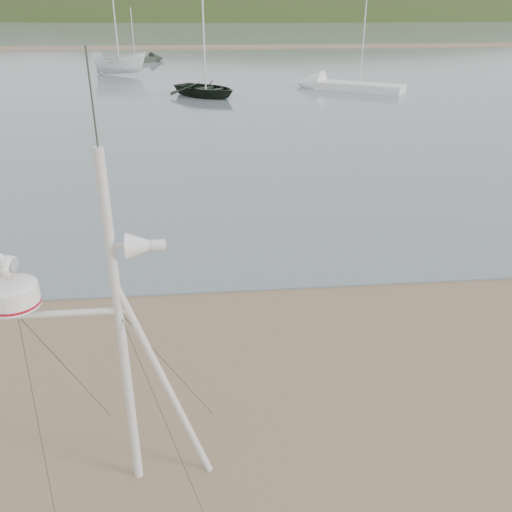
{
  "coord_description": "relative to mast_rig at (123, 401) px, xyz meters",
  "views": [
    {
      "loc": [
        1.63,
        -5.72,
        5.39
      ],
      "look_at": [
        2.29,
        1.0,
        2.22
      ],
      "focal_mm": 38.0,
      "sensor_mm": 36.0,
      "label": 1
    }
  ],
  "objects": [
    {
      "name": "hill_ridge",
      "position": [
        17.92,
        235.66,
        -20.92
      ],
      "size": [
        620.0,
        180.0,
        80.0
      ],
      "color": "#243415",
      "rests_on": "ground"
    },
    {
      "name": "sailboat_white_near",
      "position": [
        9.79,
        32.45,
        -0.92
      ],
      "size": [
        7.34,
        5.65,
        7.49
      ],
      "color": "white",
      "rests_on": "ground"
    },
    {
      "name": "mast_rig",
      "position": [
        0.0,
        0.0,
        0.0
      ],
      "size": [
        2.25,
        2.4,
        5.07
      ],
      "color": "silver",
      "rests_on": "ground"
    },
    {
      "name": "ground",
      "position": [
        -0.59,
        0.66,
        -1.22
      ],
      "size": [
        560.0,
        560.0,
        0.0
      ],
      "primitive_type": "plane",
      "color": "#7E6449",
      "rests_on": "ground"
    },
    {
      "name": "boat_dark",
      "position": [
        1.33,
        29.9,
        1.1
      ],
      "size": [
        3.0,
        2.94,
        4.56
      ],
      "primitive_type": "imported",
      "rotation": [
        0.0,
        0.0,
        0.77
      ],
      "color": "black",
      "rests_on": "water"
    },
    {
      "name": "far_cottages",
      "position": [
        2.41,
        196.66,
        2.78
      ],
      "size": [
        294.4,
        6.3,
        8.0
      ],
      "color": "white",
      "rests_on": "ground"
    },
    {
      "name": "water",
      "position": [
        -0.59,
        132.66,
        -1.2
      ],
      "size": [
        560.0,
        256.0,
        0.04
      ],
      "primitive_type": "cube",
      "color": "slate",
      "rests_on": "ground"
    },
    {
      "name": "sandbar",
      "position": [
        -0.59,
        70.66,
        -1.15
      ],
      "size": [
        560.0,
        7.0,
        0.07
      ],
      "primitive_type": "cube",
      "color": "#7E6449",
      "rests_on": "water"
    },
    {
      "name": "sailboat_dark_mid",
      "position": [
        -4.26,
        52.26,
        -0.92
      ],
      "size": [
        5.02,
        4.14,
        5.31
      ],
      "color": "black",
      "rests_on": "ground"
    },
    {
      "name": "boat_white",
      "position": [
        -5.4,
        41.57,
        1.24
      ],
      "size": [
        2.4,
        2.37,
        4.84
      ],
      "primitive_type": "imported",
      "rotation": [
        0.0,
        0.0,
        1.2
      ],
      "color": "white",
      "rests_on": "water"
    }
  ]
}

